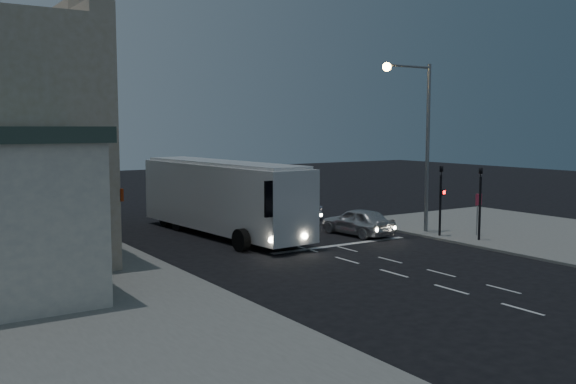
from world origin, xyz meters
TOP-DOWN VIEW (x-y plane):
  - ground at (0.00, 0.00)m, footprint 120.00×120.00m
  - road_markings at (1.29, 3.31)m, footprint 8.00×30.55m
  - tour_bus at (-1.57, 7.75)m, footprint 3.67×13.12m
  - car_suv at (4.54, 3.80)m, footprint 2.15×4.50m
  - car_sedan_a at (4.19, 9.94)m, footprint 1.86×4.88m
  - car_sedan_b at (4.11, 15.57)m, footprint 2.31×4.78m
  - car_sedan_c at (4.51, 21.80)m, footprint 3.58×5.71m
  - traffic_signal_main at (7.60, 0.78)m, footprint 0.25×0.35m
  - traffic_signal_side at (8.30, -1.20)m, footprint 0.18×0.15m
  - regulatory_sign at (9.30, -0.24)m, footprint 0.45×0.12m
  - streetlight at (7.34, 2.20)m, footprint 3.32×0.44m
  - street_tree at (-8.21, 15.02)m, footprint 4.00×4.00m

SIDE VIEW (x-z plane):
  - ground at x=0.00m, z-range 0.00..0.00m
  - road_markings at x=1.29m, z-range 0.00..0.01m
  - car_sedan_b at x=4.11m, z-range 0.00..1.34m
  - car_sedan_c at x=4.51m, z-range 0.00..1.47m
  - car_suv at x=4.54m, z-range 0.00..1.48m
  - car_sedan_a at x=4.19m, z-range 0.00..1.59m
  - regulatory_sign at x=9.30m, z-range 0.50..2.70m
  - tour_bus at x=-1.57m, z-range 0.16..4.14m
  - traffic_signal_main at x=7.60m, z-range 0.37..4.47m
  - traffic_signal_side at x=8.30m, z-range 0.37..4.47m
  - street_tree at x=-8.21m, z-range 1.40..7.60m
  - streetlight at x=7.34m, z-range 1.23..10.23m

